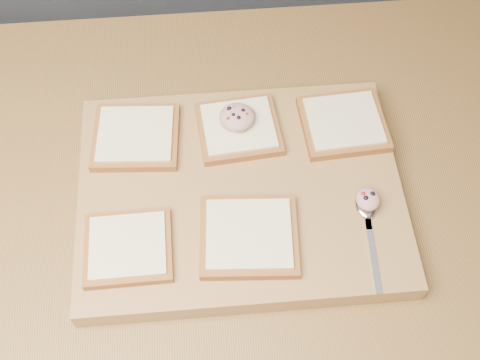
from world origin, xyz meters
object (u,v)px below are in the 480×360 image
at_px(bread_far_center, 239,128).
at_px(tuna_salad_dollop, 237,117).
at_px(cutting_board, 240,193).
at_px(spoon, 367,211).

distance_m(bread_far_center, tuna_salad_dollop, 0.02).
height_order(cutting_board, bread_far_center, bread_far_center).
bearing_deg(cutting_board, bread_far_center, 86.36).
bearing_deg(cutting_board, tuna_salad_dollop, 87.72).
xyz_separation_m(bread_far_center, tuna_salad_dollop, (-0.00, 0.01, 0.02)).
bearing_deg(bread_far_center, cutting_board, -93.64).
bearing_deg(tuna_salad_dollop, spoon, -43.51).
height_order(bread_far_center, spoon, bread_far_center).
height_order(bread_far_center, tuna_salad_dollop, tuna_salad_dollop).
distance_m(tuna_salad_dollop, spoon, 0.23).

